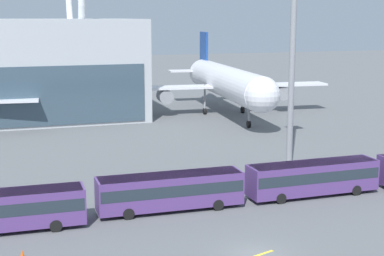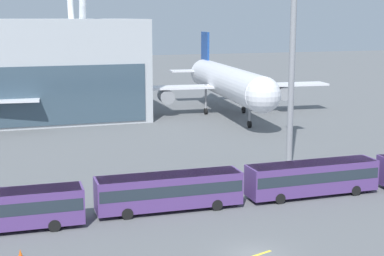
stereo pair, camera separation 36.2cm
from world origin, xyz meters
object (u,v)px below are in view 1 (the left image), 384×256
at_px(floodlight_mast, 294,7).
at_px(shuttle_bus_1, 170,189).
at_px(shuttle_bus_0, 2,209).
at_px(traffic_cone_0, 22,254).
at_px(airliner_at_gate_far, 226,82).
at_px(shuttle_bus_2, 313,176).

bearing_deg(floodlight_mast, shuttle_bus_1, -150.40).
bearing_deg(shuttle_bus_0, traffic_cone_0, -77.62).
relative_size(airliner_at_gate_far, floodlight_mast, 1.31).
bearing_deg(shuttle_bus_1, shuttle_bus_2, 0.66).
bearing_deg(airliner_at_gate_far, shuttle_bus_0, -33.35).
relative_size(shuttle_bus_0, traffic_cone_0, 18.39).
height_order(shuttle_bus_1, floodlight_mast, floodlight_mast).
bearing_deg(shuttle_bus_1, shuttle_bus_0, -175.52).
height_order(airliner_at_gate_far, shuttle_bus_2, airliner_at_gate_far).
xyz_separation_m(shuttle_bus_0, shuttle_bus_1, (14.27, 0.85, 0.00)).
height_order(shuttle_bus_0, traffic_cone_0, shuttle_bus_0).
bearing_deg(shuttle_bus_0, floodlight_mast, 19.76).
distance_m(shuttle_bus_1, floodlight_mast, 25.11).
relative_size(airliner_at_gate_far, shuttle_bus_0, 3.17).
relative_size(floodlight_mast, traffic_cone_0, 44.50).
bearing_deg(airliner_at_gate_far, shuttle_bus_1, -21.72).
distance_m(airliner_at_gate_far, floodlight_mast, 40.06).
distance_m(floodlight_mast, traffic_cone_0, 38.40).
bearing_deg(shuttle_bus_2, floodlight_mast, 75.12).
distance_m(shuttle_bus_0, floodlight_mast, 36.46).
relative_size(shuttle_bus_0, shuttle_bus_2, 1.00).
height_order(shuttle_bus_1, traffic_cone_0, shuttle_bus_1).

